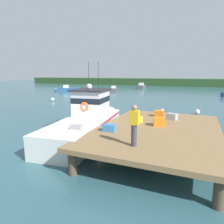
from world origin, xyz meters
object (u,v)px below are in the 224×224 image
(moored_boat_outer_mooring, at_px, (114,89))
(moored_boat_mid_harbor, at_px, (68,89))
(mooring_buoy_spare_mooring, at_px, (162,111))
(crate_single_by_cleat, at_px, (109,128))
(mooring_buoy_inshore, at_px, (115,113))
(main_fishing_boat, at_px, (88,120))
(mooring_buoy_channel_marker, at_px, (53,99))
(crate_single_far, at_px, (159,122))
(crate_stack_mid_dock, at_px, (172,117))
(deckhand_by_the_boat, at_px, (134,125))
(bait_bucket, at_px, (140,119))
(moored_boat_far_right, at_px, (141,86))
(mooring_buoy_outer, at_px, (197,112))
(crate_stack_near_edge, at_px, (159,113))

(moored_boat_outer_mooring, distance_m, moored_boat_mid_harbor, 10.68)
(moored_boat_outer_mooring, relative_size, mooring_buoy_spare_mooring, 12.84)
(crate_single_by_cleat, height_order, mooring_buoy_inshore, crate_single_by_cleat)
(main_fishing_boat, relative_size, mooring_buoy_channel_marker, 19.68)
(crate_single_far, xyz_separation_m, mooring_buoy_inshore, (-5.50, 6.90, -1.21))
(main_fishing_boat, relative_size, crate_single_far, 16.59)
(moored_boat_outer_mooring, bearing_deg, crate_single_far, -63.25)
(crate_stack_mid_dock, bearing_deg, moored_boat_mid_harbor, 135.25)
(deckhand_by_the_boat, bearing_deg, crate_stack_mid_dock, 81.91)
(deckhand_by_the_boat, distance_m, mooring_buoy_inshore, 11.80)
(bait_bucket, height_order, mooring_buoy_spare_mooring, bait_bucket)
(main_fishing_boat, bearing_deg, moored_boat_mid_harbor, 127.67)
(bait_bucket, relative_size, mooring_buoy_inshore, 0.78)
(bait_bucket, distance_m, moored_boat_mid_harbor, 37.45)
(main_fishing_boat, bearing_deg, crate_stack_mid_dock, 17.02)
(moored_boat_far_right, xyz_separation_m, mooring_buoy_outer, (15.10, -34.33, -0.28))
(mooring_buoy_inshore, xyz_separation_m, mooring_buoy_outer, (7.35, 3.88, 0.03))
(mooring_buoy_outer, bearing_deg, moored_boat_far_right, 113.74)
(main_fishing_boat, relative_size, moored_boat_far_right, 1.63)
(main_fishing_boat, height_order, mooring_buoy_outer, main_fishing_boat)
(crate_stack_mid_dock, bearing_deg, moored_boat_far_right, 107.56)
(deckhand_by_the_boat, distance_m, moored_boat_mid_harbor, 41.01)
(moored_boat_far_right, bearing_deg, moored_boat_mid_harbor, -127.51)
(mooring_buoy_inshore, bearing_deg, moored_boat_far_right, 101.46)
(main_fishing_boat, height_order, crate_stack_near_edge, main_fishing_boat)
(main_fishing_boat, relative_size, crate_single_by_cleat, 16.59)
(main_fishing_boat, height_order, mooring_buoy_spare_mooring, main_fishing_boat)
(mooring_buoy_channel_marker, bearing_deg, main_fishing_boat, -43.43)
(mooring_buoy_outer, bearing_deg, moored_boat_outer_mooring, 129.67)
(crate_stack_near_edge, bearing_deg, main_fishing_boat, -151.37)
(deckhand_by_the_boat, bearing_deg, moored_boat_outer_mooring, 114.06)
(crate_single_far, distance_m, moored_boat_outer_mooring, 37.15)
(crate_single_far, xyz_separation_m, mooring_buoy_channel_marker, (-18.07, 13.04, -1.18))
(mooring_buoy_outer, relative_size, mooring_buoy_spare_mooring, 1.30)
(crate_stack_mid_dock, xyz_separation_m, mooring_buoy_outer, (1.41, 8.93, -1.14))
(mooring_buoy_outer, height_order, mooring_buoy_spare_mooring, mooring_buoy_outer)
(crate_stack_near_edge, distance_m, deckhand_by_the_boat, 6.14)
(moored_boat_far_right, distance_m, mooring_buoy_channel_marker, 32.44)
(mooring_buoy_outer, bearing_deg, deckhand_by_the_boat, -98.63)
(moored_boat_mid_harbor, height_order, moored_boat_far_right, moored_boat_far_right)
(moored_boat_outer_mooring, relative_size, moored_boat_mid_harbor, 0.89)
(mooring_buoy_spare_mooring, bearing_deg, crate_stack_near_edge, -82.17)
(crate_single_far, distance_m, moored_boat_far_right, 47.02)
(crate_stack_mid_dock, xyz_separation_m, moored_boat_far_right, (-13.69, 43.26, -0.87))
(crate_single_by_cleat, height_order, crate_single_far, crate_single_far)
(deckhand_by_the_boat, bearing_deg, crate_stack_near_edge, 91.35)
(main_fishing_boat, distance_m, crate_single_far, 4.64)
(deckhand_by_the_boat, xyz_separation_m, mooring_buoy_channel_marker, (-17.75, 16.58, -1.81))
(crate_single_far, bearing_deg, mooring_buoy_spare_mooring, 98.45)
(main_fishing_boat, bearing_deg, crate_single_far, -3.67)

